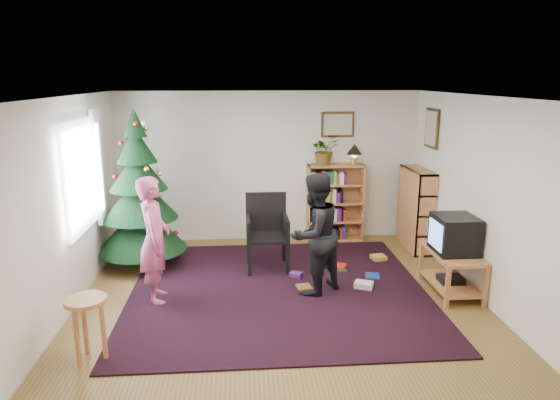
{
  "coord_description": "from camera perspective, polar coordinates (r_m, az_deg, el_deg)",
  "views": [
    {
      "loc": [
        -0.45,
        -5.73,
        2.72
      ],
      "look_at": [
        0.06,
        0.79,
        1.1
      ],
      "focal_mm": 32.0,
      "sensor_mm": 36.0,
      "label": 1
    }
  ],
  "objects": [
    {
      "name": "table_lamp",
      "position": [
        8.36,
        8.5,
        5.59
      ],
      "size": [
        0.26,
        0.26,
        0.34
      ],
      "color": "#A57F33",
      "rests_on": "bookshelf_back"
    },
    {
      "name": "armchair",
      "position": [
        7.24,
        -1.52,
        -3.21
      ],
      "size": [
        0.6,
        0.6,
        1.08
      ],
      "rotation": [
        0.0,
        0.0,
        0.01
      ],
      "color": "black",
      "rests_on": "rug"
    },
    {
      "name": "wall_back",
      "position": [
        8.37,
        -1.32,
        3.8
      ],
      "size": [
        5.0,
        0.02,
        2.5
      ],
      "primitive_type": "cube",
      "color": "silver",
      "rests_on": "floor"
    },
    {
      "name": "bookshelf_back",
      "position": [
        8.47,
        6.32,
        -0.21
      ],
      "size": [
        0.95,
        0.3,
        1.3
      ],
      "color": "#C07544",
      "rests_on": "floor"
    },
    {
      "name": "crt_tv",
      "position": [
        6.68,
        19.31,
        -3.71
      ],
      "size": [
        0.5,
        0.54,
        0.47
      ],
      "color": "black",
      "rests_on": "tv_stand"
    },
    {
      "name": "stool",
      "position": [
        5.27,
        -21.23,
        -11.91
      ],
      "size": [
        0.39,
        0.39,
        0.66
      ],
      "color": "#C07544",
      "rests_on": "floor"
    },
    {
      "name": "christmas_tree",
      "position": [
        7.46,
        -15.72,
        -0.23
      ],
      "size": [
        1.27,
        1.27,
        2.31
      ],
      "rotation": [
        0.0,
        0.0,
        0.36
      ],
      "color": "#3F2816",
      "rests_on": "rug"
    },
    {
      "name": "bookshelf_right",
      "position": [
        8.32,
        15.27,
        -0.88
      ],
      "size": [
        0.3,
        0.95,
        1.3
      ],
      "rotation": [
        0.0,
        0.0,
        1.57
      ],
      "color": "#C07544",
      "rests_on": "floor"
    },
    {
      "name": "ceiling",
      "position": [
        5.75,
        0.02,
        11.73
      ],
      "size": [
        5.0,
        5.0,
        0.0
      ],
      "primitive_type": "plane",
      "rotation": [
        3.14,
        0.0,
        0.0
      ],
      "color": "white",
      "rests_on": "wall_back"
    },
    {
      "name": "rug",
      "position": [
        6.62,
        -0.19,
        -10.23
      ],
      "size": [
        3.8,
        3.6,
        0.02
      ],
      "primitive_type": "cube",
      "color": "black",
      "rests_on": "floor"
    },
    {
      "name": "picture_back",
      "position": [
        8.39,
        6.61,
        8.57
      ],
      "size": [
        0.55,
        0.03,
        0.42
      ],
      "color": "#4C3319",
      "rests_on": "wall_back"
    },
    {
      "name": "person_by_chair",
      "position": [
        6.31,
        3.95,
        -3.96
      ],
      "size": [
        0.97,
        0.94,
        1.57
      ],
      "primitive_type": "imported",
      "rotation": [
        0.0,
        0.0,
        3.79
      ],
      "color": "black",
      "rests_on": "rug"
    },
    {
      "name": "wall_front",
      "position": [
        3.57,
        3.22,
        -10.37
      ],
      "size": [
        5.0,
        0.02,
        2.5
      ],
      "primitive_type": "cube",
      "color": "silver",
      "rests_on": "floor"
    },
    {
      "name": "wall_left",
      "position": [
        6.26,
        -23.45,
        -0.83
      ],
      "size": [
        0.02,
        5.0,
        2.5
      ],
      "primitive_type": "cube",
      "color": "silver",
      "rests_on": "floor"
    },
    {
      "name": "person_standing",
      "position": [
        6.28,
        -14.17,
        -4.43
      ],
      "size": [
        0.46,
        0.62,
        1.58
      ],
      "primitive_type": "imported",
      "rotation": [
        0.0,
        0.0,
        1.72
      ],
      "color": "#BF4C7A",
      "rests_on": "rug"
    },
    {
      "name": "tv_stand",
      "position": [
        6.83,
        19.03,
        -7.37
      ],
      "size": [
        0.53,
        0.96,
        0.55
      ],
      "color": "#C07544",
      "rests_on": "floor"
    },
    {
      "name": "floor_clutter",
      "position": [
        7.12,
        7.12,
        -8.3
      ],
      "size": [
        1.53,
        1.21,
        0.08
      ],
      "color": "#A51E19",
      "rests_on": "rug"
    },
    {
      "name": "window_pane",
      "position": [
        6.75,
        -21.82,
        2.51
      ],
      "size": [
        0.04,
        1.2,
        1.4
      ],
      "primitive_type": "cube",
      "color": "silver",
      "rests_on": "wall_left"
    },
    {
      "name": "potted_plant",
      "position": [
        8.26,
        5.11,
        5.76
      ],
      "size": [
        0.58,
        0.54,
        0.51
      ],
      "primitive_type": "imported",
      "rotation": [
        0.0,
        0.0,
        0.4
      ],
      "color": "gray",
      "rests_on": "bookshelf_back"
    },
    {
      "name": "wall_right",
      "position": [
        6.61,
        22.18,
        0.02
      ],
      "size": [
        0.02,
        5.0,
        2.5
      ],
      "primitive_type": "cube",
      "color": "silver",
      "rests_on": "floor"
    },
    {
      "name": "picture_right",
      "position": [
        8.07,
        16.98,
        7.85
      ],
      "size": [
        0.03,
        0.5,
        0.6
      ],
      "color": "#4C3319",
      "rests_on": "wall_right"
    },
    {
      "name": "curtain",
      "position": [
        7.4,
        -19.96,
        3.6
      ],
      "size": [
        0.06,
        0.35,
        1.6
      ],
      "primitive_type": "cube",
      "color": "silver",
      "rests_on": "wall_left"
    },
    {
      "name": "floor",
      "position": [
        6.36,
        0.02,
        -11.41
      ],
      "size": [
        5.0,
        5.0,
        0.0
      ],
      "primitive_type": "plane",
      "color": "brown",
      "rests_on": "ground"
    }
  ]
}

